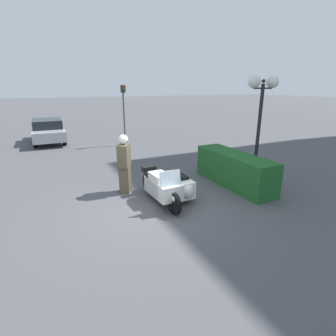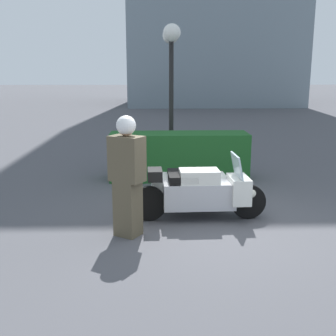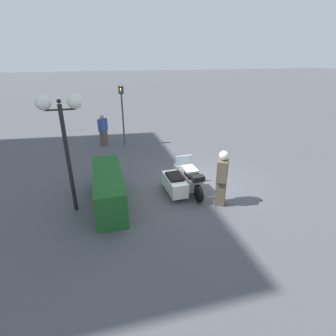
% 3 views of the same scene
% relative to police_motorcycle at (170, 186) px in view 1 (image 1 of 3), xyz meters
% --- Properties ---
extents(ground_plane, '(160.00, 160.00, 0.00)m').
position_rel_police_motorcycle_xyz_m(ground_plane, '(0.26, -0.64, -0.46)').
color(ground_plane, '#4C4C51').
extents(police_motorcycle, '(2.33, 1.20, 1.14)m').
position_rel_police_motorcycle_xyz_m(police_motorcycle, '(0.00, 0.00, 0.00)').
color(police_motorcycle, black).
rests_on(police_motorcycle, ground).
extents(officer_rider, '(0.59, 0.53, 1.87)m').
position_rel_police_motorcycle_xyz_m(officer_rider, '(-1.21, -0.98, 0.53)').
color(officer_rider, brown).
rests_on(officer_rider, ground).
extents(hedge_bush_curbside, '(3.23, 0.90, 1.10)m').
position_rel_police_motorcycle_xyz_m(hedge_bush_curbside, '(-0.21, 2.57, 0.09)').
color(hedge_bush_curbside, '#1E5623').
rests_on(hedge_bush_curbside, ground).
extents(twin_lamp_post, '(0.42, 1.22, 3.62)m').
position_rel_police_motorcycle_xyz_m(twin_lamp_post, '(-0.36, 3.64, 2.53)').
color(twin_lamp_post, black).
rests_on(twin_lamp_post, ground).
extents(traffic_light_far, '(0.23, 0.27, 3.32)m').
position_rel_police_motorcycle_xyz_m(traffic_light_far, '(-7.98, 1.12, 1.73)').
color(traffic_light_far, '#4C4C4C').
rests_on(traffic_light_far, ground).
extents(parked_car_background, '(4.38, 1.76, 1.37)m').
position_rel_police_motorcycle_xyz_m(parked_car_background, '(-10.90, -2.79, 0.27)').
color(parked_car_background, '#9E9EA3').
rests_on(parked_car_background, ground).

